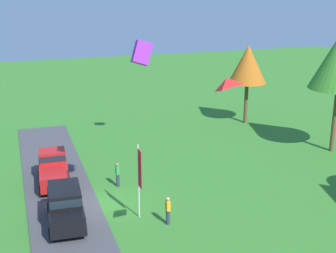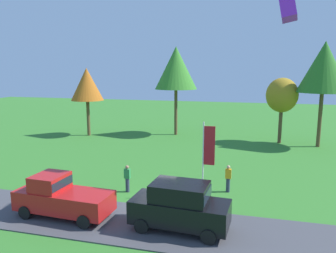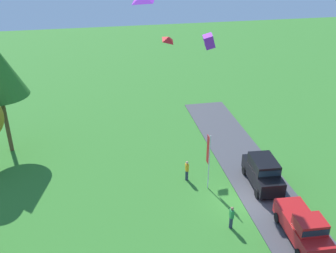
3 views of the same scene
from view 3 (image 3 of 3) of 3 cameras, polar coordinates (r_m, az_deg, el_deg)
name	(u,v)px [view 3 (image 3 of 3)]	position (r m, az deg, el deg)	size (l,w,h in m)	color
ground_plane	(242,202)	(29.87, 10.69, -10.65)	(120.00, 120.00, 0.00)	#337528
pavement_strip	(269,198)	(30.63, 14.50, -9.98)	(36.00, 4.40, 0.06)	#424247
car_pickup_mid_row	(304,227)	(26.96, 19.13, -13.62)	(5.10, 2.27, 2.14)	red
car_suv_by_flagpole	(263,171)	(31.20, 13.62, -6.29)	(4.71, 2.28, 2.28)	black
person_on_lawn	(187,170)	(31.19, 2.75, -6.39)	(0.36, 0.24, 1.71)	#2D334C
person_watching_sky	(231,217)	(26.95, 9.19, -12.88)	(0.36, 0.24, 1.71)	#2D334C
flag_banner	(208,154)	(29.50, 5.89, -4.02)	(0.71, 0.08, 4.57)	silver
kite_box_trailing_tail	(209,41)	(30.30, 5.96, 12.20)	(0.70, 0.70, 0.99)	purple
kite_diamond_high_right	(169,39)	(33.72, 0.13, 12.58)	(0.93, 0.97, 0.40)	red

